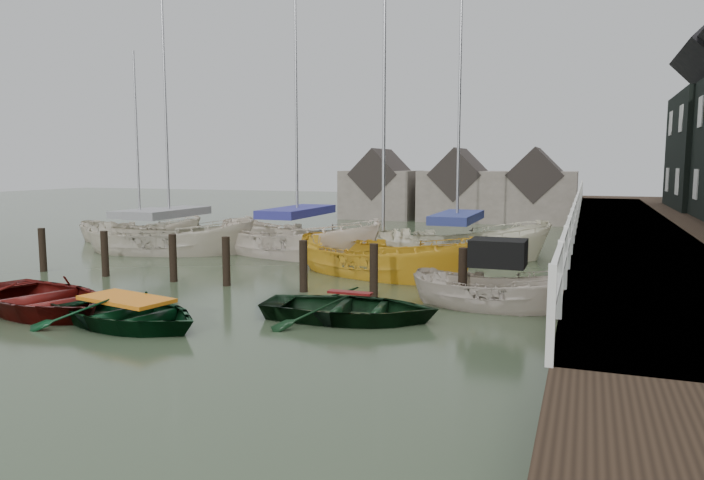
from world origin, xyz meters
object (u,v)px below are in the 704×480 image
at_px(sailboat_a, 171,251).
at_px(sailboat_c, 383,275).
at_px(rowboat_dkgreen, 350,320).
at_px(rowboat_red, 41,312).
at_px(sailboat_d, 456,259).
at_px(motorboat, 496,304).
at_px(sailboat_e, 141,240).
at_px(rowboat_green, 127,325).
at_px(sailboat_b, 298,254).

height_order(sailboat_a, sailboat_c, sailboat_c).
bearing_deg(rowboat_dkgreen, rowboat_red, 98.20).
bearing_deg(sailboat_d, motorboat, 178.21).
bearing_deg(sailboat_d, sailboat_e, 67.59).
relative_size(rowboat_green, sailboat_a, 0.36).
height_order(rowboat_dkgreen, sailboat_a, sailboat_a).
xyz_separation_m(sailboat_c, sailboat_e, (-12.73, 4.34, 0.05)).
relative_size(rowboat_green, motorboat, 0.98).
height_order(rowboat_dkgreen, sailboat_c, sailboat_c).
height_order(motorboat, sailboat_a, sailboat_a).
xyz_separation_m(rowboat_dkgreen, sailboat_b, (-5.28, 8.39, 0.06)).
bearing_deg(rowboat_dkgreen, sailboat_d, -9.95).
bearing_deg(rowboat_green, rowboat_dkgreen, -51.85).
height_order(rowboat_red, sailboat_d, sailboat_d).
distance_m(rowboat_red, rowboat_green, 2.70).
bearing_deg(motorboat, rowboat_green, 121.74).
xyz_separation_m(sailboat_a, sailboat_e, (-3.49, 2.57, 0.00)).
distance_m(rowboat_green, motorboat, 8.41).
relative_size(sailboat_b, sailboat_c, 1.09).
relative_size(rowboat_red, sailboat_c, 0.41).
relative_size(sailboat_a, sailboat_b, 0.90).
xyz_separation_m(rowboat_green, sailboat_d, (4.82, 11.51, 0.06)).
bearing_deg(sailboat_a, sailboat_c, -113.85).
xyz_separation_m(rowboat_red, sailboat_a, (-3.28, 9.28, 0.06)).
bearing_deg(sailboat_a, sailboat_b, -91.84).
relative_size(sailboat_a, sailboat_d, 0.92).
xyz_separation_m(motorboat, sailboat_a, (-13.14, 5.14, -0.05)).
xyz_separation_m(rowboat_green, motorboat, (7.18, 4.38, 0.11)).
distance_m(rowboat_green, rowboat_dkgreen, 4.80).
distance_m(rowboat_dkgreen, sailboat_d, 9.41).
xyz_separation_m(rowboat_green, sailboat_b, (-0.97, 10.51, 0.06)).
xyz_separation_m(sailboat_c, sailboat_d, (1.55, 3.76, 0.05)).
relative_size(rowboat_red, sailboat_b, 0.37).
bearing_deg(sailboat_d, sailboat_a, 80.38).
bearing_deg(rowboat_green, motorboat, -46.67).
bearing_deg(motorboat, sailboat_c, 49.52).
xyz_separation_m(rowboat_green, sailboat_c, (3.27, 7.76, 0.01)).
xyz_separation_m(motorboat, sailboat_d, (-2.35, 7.13, -0.04)).
bearing_deg(motorboat, rowboat_dkgreen, 128.55).
bearing_deg(sailboat_a, sailboat_d, -92.57).
bearing_deg(sailboat_a, sailboat_e, 40.61).
bearing_deg(sailboat_a, rowboat_dkgreen, -138.80).
distance_m(motorboat, sailboat_b, 10.20).
xyz_separation_m(rowboat_green, sailboat_e, (-9.46, 12.10, 0.07)).
bearing_deg(sailboat_b, motorboat, -113.50).
height_order(rowboat_red, sailboat_e, sailboat_e).
bearing_deg(motorboat, sailboat_b, 53.38).
bearing_deg(sailboat_e, sailboat_b, -121.10).
bearing_deg(rowboat_green, sailboat_d, -10.82).
relative_size(rowboat_red, rowboat_green, 1.15).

